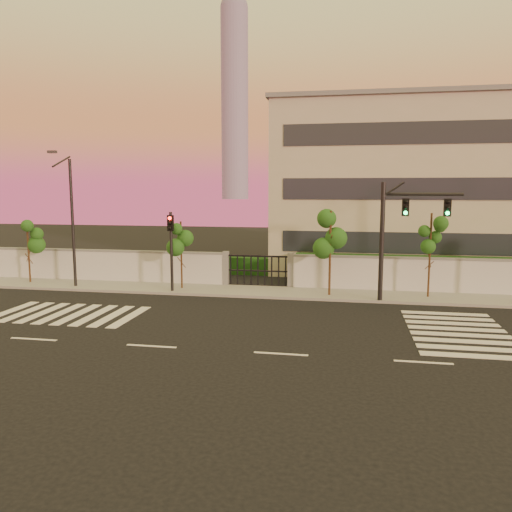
# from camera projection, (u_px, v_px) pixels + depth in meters

# --- Properties ---
(ground) EXTENTS (120.00, 120.00, 0.00)m
(ground) POSITION_uv_depth(u_px,v_px,m) (281.00, 354.00, 18.21)
(ground) COLOR black
(ground) RESTS_ON ground
(sidewalk) EXTENTS (60.00, 3.00, 0.15)m
(sidewalk) POSITION_uv_depth(u_px,v_px,m) (305.00, 293.00, 28.44)
(sidewalk) COLOR gray
(sidewalk) RESTS_ON ground
(perimeter_wall) EXTENTS (60.00, 0.36, 2.20)m
(perimeter_wall) POSITION_uv_depth(u_px,v_px,m) (309.00, 272.00, 29.75)
(perimeter_wall) COLOR silver
(perimeter_wall) RESTS_ON ground
(hedge_row) EXTENTS (41.00, 4.25, 1.80)m
(hedge_row) POSITION_uv_depth(u_px,v_px,m) (329.00, 269.00, 32.27)
(hedge_row) COLOR black
(hedge_row) RESTS_ON ground
(institutional_building) EXTENTS (24.40, 12.40, 12.25)m
(institutional_building) POSITION_uv_depth(u_px,v_px,m) (439.00, 187.00, 37.22)
(institutional_building) COLOR #B4B098
(institutional_building) RESTS_ON ground
(distant_skyscraper) EXTENTS (16.00, 16.00, 118.00)m
(distant_skyscraper) POSITION_uv_depth(u_px,v_px,m) (235.00, 94.00, 294.52)
(distant_skyscraper) COLOR gray
(distant_skyscraper) RESTS_ON ground
(road_markings) EXTENTS (57.00, 7.62, 0.02)m
(road_markings) POSITION_uv_depth(u_px,v_px,m) (257.00, 324.00, 22.16)
(road_markings) COLOR silver
(road_markings) RESTS_ON ground
(street_tree_b) EXTENTS (1.42, 1.13, 4.08)m
(street_tree_b) POSITION_uv_depth(u_px,v_px,m) (28.00, 237.00, 31.15)
(street_tree_b) COLOR #382314
(street_tree_b) RESTS_ON ground
(street_tree_c) EXTENTS (1.30, 1.04, 4.11)m
(street_tree_c) POSITION_uv_depth(u_px,v_px,m) (181.00, 240.00, 29.27)
(street_tree_c) COLOR #382314
(street_tree_c) RESTS_ON ground
(street_tree_d) EXTENTS (1.61, 1.28, 4.82)m
(street_tree_d) POSITION_uv_depth(u_px,v_px,m) (331.00, 234.00, 27.29)
(street_tree_d) COLOR #382314
(street_tree_d) RESTS_ON ground
(street_tree_e) EXTENTS (1.31, 1.05, 4.70)m
(street_tree_e) POSITION_uv_depth(u_px,v_px,m) (431.00, 236.00, 26.83)
(street_tree_e) COLOR #382314
(street_tree_e) RESTS_ON ground
(traffic_signal_main) EXTENTS (4.00, 0.63, 6.33)m
(traffic_signal_main) POSITION_uv_depth(u_px,v_px,m) (398.00, 228.00, 25.77)
(traffic_signal_main) COLOR black
(traffic_signal_main) RESTS_ON ground
(traffic_signal_secondary) EXTENTS (0.37, 0.35, 4.69)m
(traffic_signal_secondary) POSITION_uv_depth(u_px,v_px,m) (171.00, 242.00, 28.45)
(traffic_signal_secondary) COLOR black
(traffic_signal_secondary) RESTS_ON ground
(streetlight_west) EXTENTS (0.48, 1.95, 8.10)m
(streetlight_west) POSITION_uv_depth(u_px,v_px,m) (71.00, 216.00, 29.58)
(streetlight_west) COLOR black
(streetlight_west) RESTS_ON ground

